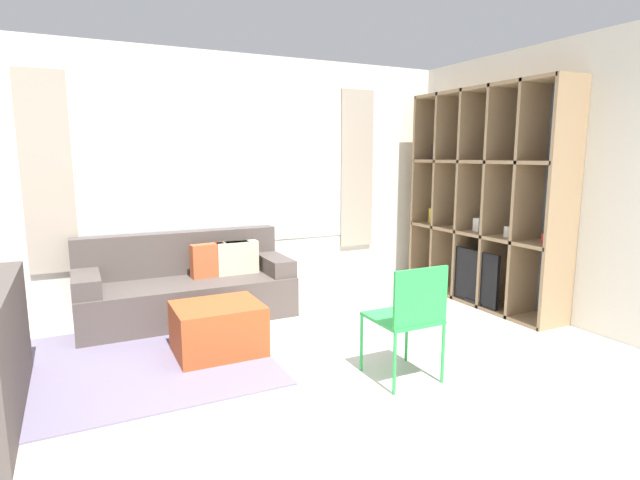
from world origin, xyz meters
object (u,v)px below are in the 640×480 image
(shelving_unit, at_px, (486,200))
(couch_main, at_px, (188,288))
(folding_chair, at_px, (409,313))
(ottoman, at_px, (218,329))

(shelving_unit, height_order, couch_main, shelving_unit)
(folding_chair, bearing_deg, ottoman, -45.72)
(shelving_unit, xyz_separation_m, couch_main, (-3.06, 0.88, -0.83))
(shelving_unit, relative_size, couch_main, 1.13)
(ottoman, bearing_deg, folding_chair, -45.72)
(ottoman, bearing_deg, couch_main, 91.18)
(couch_main, bearing_deg, folding_chair, -62.90)
(folding_chair, bearing_deg, shelving_unit, -146.22)
(shelving_unit, height_order, folding_chair, shelving_unit)
(shelving_unit, distance_m, couch_main, 3.29)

